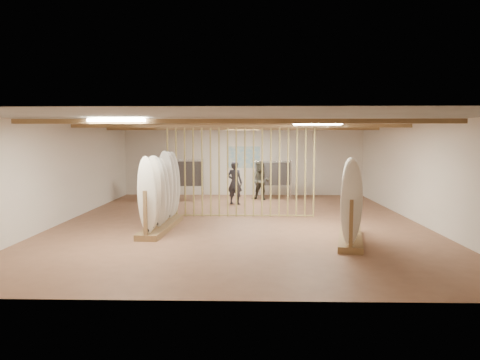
{
  "coord_description": "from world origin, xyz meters",
  "views": [
    {
      "loc": [
        0.28,
        -12.01,
        2.34
      ],
      "look_at": [
        0.0,
        0.0,
        1.2
      ],
      "focal_mm": 32.0,
      "sensor_mm": 36.0,
      "label": 1
    }
  ],
  "objects_px": {
    "rack_right": "(351,214)",
    "shopper_a": "(235,180)",
    "clothing_rack_a": "(183,174)",
    "clothing_rack_b": "(272,174)",
    "shopper_b": "(261,178)",
    "rack_left": "(161,204)"
  },
  "relations": [
    {
      "from": "rack_right",
      "to": "shopper_a",
      "type": "relative_size",
      "value": 1.33
    },
    {
      "from": "rack_right",
      "to": "clothing_rack_b",
      "type": "xyz_separation_m",
      "value": [
        -1.43,
        6.99,
        0.37
      ]
    },
    {
      "from": "clothing_rack_a",
      "to": "clothing_rack_b",
      "type": "bearing_deg",
      "value": 6.96
    },
    {
      "from": "rack_left",
      "to": "clothing_rack_a",
      "type": "height_order",
      "value": "rack_left"
    },
    {
      "from": "rack_right",
      "to": "shopper_b",
      "type": "bearing_deg",
      "value": 118.61
    },
    {
      "from": "rack_left",
      "to": "rack_right",
      "type": "height_order",
      "value": "rack_left"
    },
    {
      "from": "rack_right",
      "to": "shopper_b",
      "type": "xyz_separation_m",
      "value": [
        -1.9,
        6.77,
        0.21
      ]
    },
    {
      "from": "clothing_rack_b",
      "to": "shopper_a",
      "type": "xyz_separation_m",
      "value": [
        -1.43,
        -1.34,
        -0.12
      ]
    },
    {
      "from": "shopper_a",
      "to": "shopper_b",
      "type": "height_order",
      "value": "shopper_a"
    },
    {
      "from": "rack_right",
      "to": "clothing_rack_a",
      "type": "height_order",
      "value": "rack_right"
    },
    {
      "from": "clothing_rack_a",
      "to": "shopper_b",
      "type": "bearing_deg",
      "value": 4.34
    },
    {
      "from": "rack_left",
      "to": "shopper_a",
      "type": "bearing_deg",
      "value": 71.64
    },
    {
      "from": "shopper_b",
      "to": "rack_right",
      "type": "bearing_deg",
      "value": -51.07
    },
    {
      "from": "rack_left",
      "to": "rack_right",
      "type": "bearing_deg",
      "value": -11.73
    },
    {
      "from": "rack_left",
      "to": "shopper_b",
      "type": "relative_size",
      "value": 1.66
    },
    {
      "from": "rack_right",
      "to": "clothing_rack_b",
      "type": "height_order",
      "value": "rack_right"
    },
    {
      "from": "clothing_rack_a",
      "to": "shopper_a",
      "type": "xyz_separation_m",
      "value": [
        1.99,
        -0.72,
        -0.17
      ]
    },
    {
      "from": "shopper_a",
      "to": "clothing_rack_b",
      "type": "bearing_deg",
      "value": -115.8
    },
    {
      "from": "clothing_rack_b",
      "to": "shopper_b",
      "type": "height_order",
      "value": "shopper_b"
    },
    {
      "from": "clothing_rack_a",
      "to": "clothing_rack_b",
      "type": "xyz_separation_m",
      "value": [
        3.43,
        0.62,
        -0.05
      ]
    },
    {
      "from": "clothing_rack_a",
      "to": "clothing_rack_b",
      "type": "distance_m",
      "value": 3.48
    },
    {
      "from": "clothing_rack_a",
      "to": "shopper_b",
      "type": "xyz_separation_m",
      "value": [
        2.96,
        0.4,
        -0.2
      ]
    }
  ]
}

